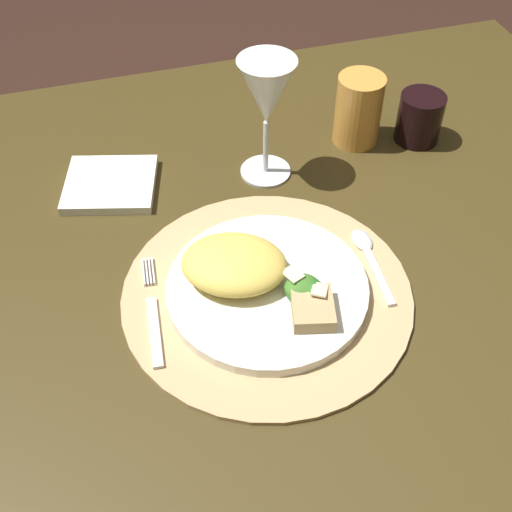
{
  "coord_description": "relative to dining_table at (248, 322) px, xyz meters",
  "views": [
    {
      "loc": [
        -0.16,
        -0.59,
        1.36
      ],
      "look_at": [
        0.0,
        -0.04,
        0.76
      ],
      "focal_mm": 46.26,
      "sensor_mm": 36.0,
      "label": 1
    }
  ],
  "objects": [
    {
      "name": "bread_piece",
      "position": [
        0.04,
        -0.15,
        0.2
      ],
      "size": [
        0.06,
        0.07,
        0.02
      ],
      "primitive_type": "cube",
      "rotation": [
        0.0,
        0.0,
        1.33
      ],
      "color": "tan",
      "rests_on": "dinner_plate"
    },
    {
      "name": "dinner_plate",
      "position": [
        0.0,
        -0.09,
        0.18
      ],
      "size": [
        0.25,
        0.25,
        0.01
      ],
      "primitive_type": "cylinder",
      "color": "silver",
      "rests_on": "placemat"
    },
    {
      "name": "pasta_serving",
      "position": [
        -0.03,
        -0.07,
        0.21
      ],
      "size": [
        0.16,
        0.14,
        0.04
      ],
      "primitive_type": "ellipsoid",
      "rotation": [
        0.0,
        0.0,
        5.87
      ],
      "color": "#E9C555",
      "rests_on": "dinner_plate"
    },
    {
      "name": "dark_tumbler",
      "position": [
        0.32,
        0.15,
        0.21
      ],
      "size": [
        0.07,
        0.07,
        0.08
      ],
      "primitive_type": "cylinder",
      "color": "black",
      "rests_on": "dining_table"
    },
    {
      "name": "dining_table",
      "position": [
        0.0,
        0.0,
        0.0
      ],
      "size": [
        1.28,
        0.92,
        0.74
      ],
      "color": "#3F3215",
      "rests_on": "ground"
    },
    {
      "name": "amber_tumbler",
      "position": [
        0.23,
        0.18,
        0.22
      ],
      "size": [
        0.07,
        0.07,
        0.11
      ],
      "primitive_type": "cylinder",
      "color": "gold",
      "rests_on": "dining_table"
    },
    {
      "name": "wine_glass",
      "position": [
        0.07,
        0.14,
        0.3
      ],
      "size": [
        0.08,
        0.08,
        0.18
      ],
      "color": "silver",
      "rests_on": "dining_table"
    },
    {
      "name": "placemat",
      "position": [
        0.0,
        -0.09,
        0.17
      ],
      "size": [
        0.36,
        0.36,
        0.01
      ],
      "primitive_type": "cylinder",
      "color": "tan",
      "rests_on": "dining_table"
    },
    {
      "name": "fork",
      "position": [
        -0.14,
        -0.09,
        0.18
      ],
      "size": [
        0.03,
        0.17,
        0.0
      ],
      "color": "silver",
      "rests_on": "placemat"
    },
    {
      "name": "napkin",
      "position": [
        -0.16,
        0.17,
        0.17
      ],
      "size": [
        0.15,
        0.15,
        0.01
      ],
      "primitive_type": "cube",
      "rotation": [
        0.0,
        0.0,
        -0.27
      ],
      "color": "white",
      "rests_on": "dining_table"
    },
    {
      "name": "spoon",
      "position": [
        0.14,
        -0.07,
        0.18
      ],
      "size": [
        0.03,
        0.13,
        0.01
      ],
      "color": "silver",
      "rests_on": "placemat"
    },
    {
      "name": "salad_greens",
      "position": [
        0.04,
        -0.12,
        0.2
      ],
      "size": [
        0.06,
        0.06,
        0.03
      ],
      "color": "#2A6915",
      "rests_on": "dinner_plate"
    },
    {
      "name": "ground_plane",
      "position": [
        0.0,
        0.0,
        -0.57
      ],
      "size": [
        6.0,
        6.0,
        0.0
      ],
      "primitive_type": "plane",
      "color": "black"
    }
  ]
}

